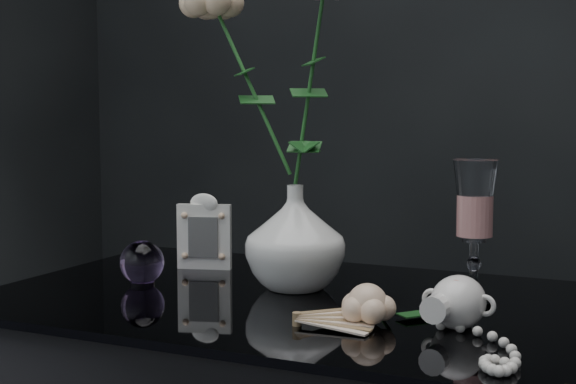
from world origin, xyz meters
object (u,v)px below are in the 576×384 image
at_px(paperweight, 142,262).
at_px(loose_rose, 367,304).
at_px(picture_frame, 204,231).
at_px(pearl_jar, 458,300).
at_px(vase, 295,237).
at_px(wine_glass, 474,232).

distance_m(paperweight, loose_rose, 0.42).
distance_m(picture_frame, loose_rose, 0.45).
bearing_deg(loose_rose, pearl_jar, -1.67).
bearing_deg(vase, loose_rose, -41.78).
distance_m(wine_glass, loose_rose, 0.21).
distance_m(wine_glass, pearl_jar, 0.15).
xyz_separation_m(picture_frame, pearl_jar, (0.50, -0.20, -0.03)).
height_order(wine_glass, picture_frame, wine_glass).
relative_size(wine_glass, picture_frame, 1.56).
bearing_deg(picture_frame, wine_glass, -23.81).
xyz_separation_m(wine_glass, picture_frame, (-0.49, 0.07, -0.04)).
bearing_deg(paperweight, wine_glass, 9.75).
relative_size(vase, pearl_jar, 0.65).
bearing_deg(pearl_jar, paperweight, -179.73).
bearing_deg(picture_frame, pearl_jar, -38.14).
relative_size(picture_frame, pearl_jar, 0.53).
bearing_deg(vase, wine_glass, 3.48).
xyz_separation_m(vase, wine_glass, (0.27, 0.02, 0.02)).
distance_m(vase, pearl_jar, 0.31).
bearing_deg(picture_frame, vase, -37.21).
distance_m(picture_frame, paperweight, 0.16).
height_order(vase, paperweight, vase).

